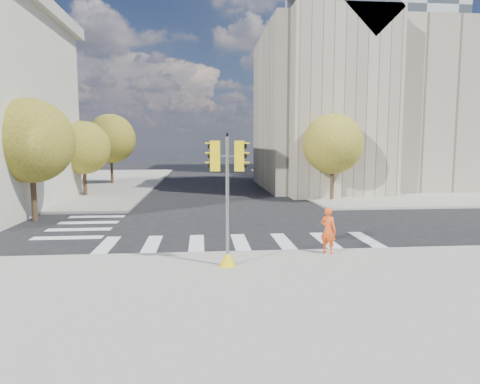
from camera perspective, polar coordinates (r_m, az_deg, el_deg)
The scene contains 16 objects.
ground at distance 19.77m, azimuth -0.21°, elevation -5.40°, with size 160.00×160.00×0.00m, color black.
sidewalk_near at distance 9.34m, azimuth 6.03°, elevation -18.86°, with size 30.00×14.00×0.15m, color gray.
sidewalk_far_right at distance 50.36m, azimuth 20.32°, elevation 1.52°, with size 28.00×40.00×0.15m, color gray.
sidewalk_far_left at distance 49.00m, azimuth -27.14°, elevation 1.08°, with size 28.00×40.00×0.15m, color gray.
civic_building at distance 42.23m, azimuth 19.29°, elevation 10.45°, with size 26.00×16.00×19.39m.
office_tower at distance 66.60m, azimuth 16.32°, elevation 15.66°, with size 20.00×18.00×30.00m, color #9EA0A3.
tree_lw_near at distance 24.89m, azimuth -26.11°, elevation 6.13°, with size 4.40×4.40×6.41m.
tree_lw_mid at distance 34.42m, azimuth -20.15°, elevation 5.57°, with size 4.00×4.00×5.77m.
tree_lw_far at distance 44.17m, azimuth -16.84°, elevation 6.80°, with size 4.80×4.80×6.95m.
tree_re_near at distance 30.68m, azimuth 12.29°, elevation 6.29°, with size 4.20×4.20×6.16m.
tree_re_mid at distance 42.29m, azimuth 7.39°, elevation 6.80°, with size 4.60×4.60×6.66m.
tree_re_far at distance 54.06m, azimuth 4.60°, elevation 6.23°, with size 4.00×4.00×5.88m.
lamp_near at distance 34.66m, azimuth 11.11°, elevation 7.19°, with size 0.35×0.18×8.11m.
lamp_far at distance 48.26m, azimuth 6.42°, elevation 7.03°, with size 0.35×0.18×8.11m.
traffic_signal at distance 13.58m, azimuth -1.68°, elevation -2.57°, with size 1.08×0.56×4.24m.
photographer at distance 15.66m, azimuth 11.69°, elevation -5.01°, with size 0.61×0.40×1.67m, color #F04E16.
Camera 1 is at (-1.69, -19.28, 4.06)m, focal length 32.00 mm.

